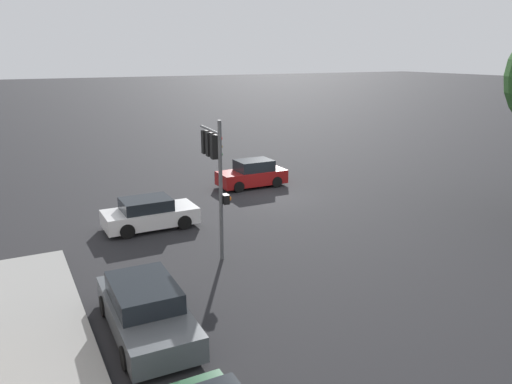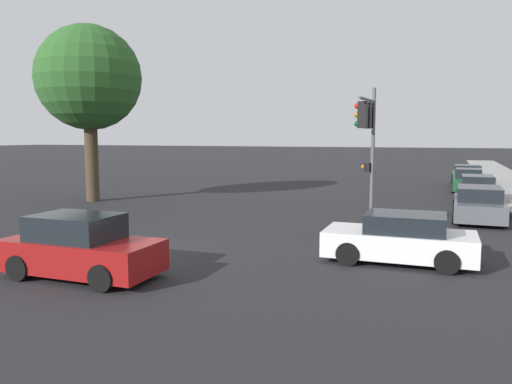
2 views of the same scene
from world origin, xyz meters
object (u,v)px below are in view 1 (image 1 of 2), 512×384
at_px(crossing_car_0, 252,174).
at_px(crossing_car_1, 149,214).
at_px(traffic_signal, 214,158).
at_px(parked_car_0, 146,309).

bearing_deg(crossing_car_0, crossing_car_1, 30.83).
height_order(traffic_signal, parked_car_0, traffic_signal).
height_order(traffic_signal, crossing_car_1, traffic_signal).
distance_m(traffic_signal, parked_car_0, 6.83).
xyz_separation_m(crossing_car_0, parked_car_0, (9.84, 12.86, -0.06)).
distance_m(traffic_signal, crossing_car_0, 10.59).
relative_size(traffic_signal, crossing_car_1, 1.29).
bearing_deg(crossing_car_1, crossing_car_0, 30.37).
relative_size(crossing_car_0, crossing_car_1, 0.97).
height_order(crossing_car_0, parked_car_0, crossing_car_0).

